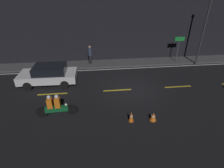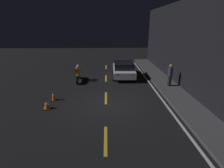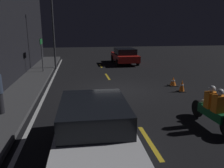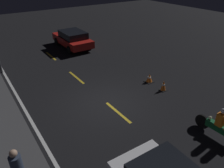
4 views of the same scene
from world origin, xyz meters
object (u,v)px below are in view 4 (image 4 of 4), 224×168
motorcycle (224,126)px  traffic_cone_mid (149,78)px  traffic_cone_near (163,86)px  taxi_red (73,39)px

motorcycle → traffic_cone_mid: bearing=-12.8°
motorcycle → traffic_cone_near: 4.23m
motorcycle → traffic_cone_near: motorcycle is taller
taxi_red → traffic_cone_near: bearing=-174.3°
motorcycle → traffic_cone_near: size_ratio=3.59×
traffic_cone_near → motorcycle: bearing=166.9°
motorcycle → traffic_cone_near: (4.11, -0.95, -0.34)m
taxi_red → traffic_cone_mid: bearing=-173.0°
taxi_red → traffic_cone_near: 9.71m
taxi_red → motorcycle: bearing=-180.0°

